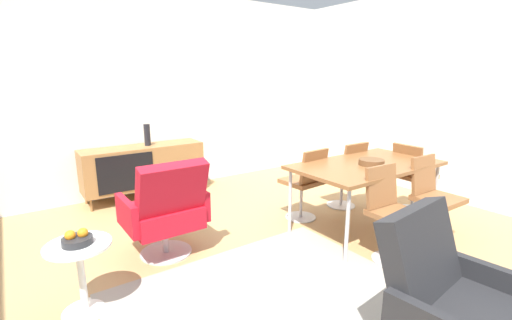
% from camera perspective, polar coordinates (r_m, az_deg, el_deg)
% --- Properties ---
extents(ground_plane, '(8.32, 8.32, 0.00)m').
position_cam_1_polar(ground_plane, '(3.38, -1.03, -15.80)').
color(ground_plane, tan).
extents(wall_back, '(6.80, 0.12, 2.80)m').
position_cam_1_polar(wall_back, '(5.32, -17.25, 10.10)').
color(wall_back, white).
rests_on(wall_back, ground_plane).
extents(wall_right, '(0.12, 5.60, 2.80)m').
position_cam_1_polar(wall_right, '(5.44, 28.49, 9.17)').
color(wall_right, white).
rests_on(wall_right, ground_plane).
extents(sideboard, '(1.60, 0.45, 0.72)m').
position_cam_1_polar(sideboard, '(5.11, -17.51, -0.94)').
color(sideboard, olive).
rests_on(sideboard, ground_plane).
extents(vase_cobalt, '(0.08, 0.08, 0.29)m').
position_cam_1_polar(vase_cobalt, '(5.05, -17.02, 3.87)').
color(vase_cobalt, black).
rests_on(vase_cobalt, sideboard).
extents(dining_table, '(1.60, 0.90, 0.74)m').
position_cam_1_polar(dining_table, '(3.96, 17.24, -1.12)').
color(dining_table, brown).
rests_on(dining_table, ground_plane).
extents(wooden_bowl_on_table, '(0.26, 0.26, 0.06)m').
position_cam_1_polar(wooden_bowl_on_table, '(3.89, 17.98, -0.33)').
color(wooden_bowl_on_table, brown).
rests_on(wooden_bowl_on_table, dining_table).
extents(dining_chair_far_end, '(0.44, 0.42, 0.86)m').
position_cam_1_polar(dining_chair_far_end, '(4.74, 23.67, -2.19)').
color(dining_chair_far_end, brown).
rests_on(dining_chair_far_end, ground_plane).
extents(dining_chair_front_right, '(0.41, 0.43, 0.86)m').
position_cam_1_polar(dining_chair_front_right, '(4.02, 26.42, -5.12)').
color(dining_chair_front_right, brown).
rests_on(dining_chair_front_right, ground_plane).
extents(dining_chair_back_left, '(0.43, 0.45, 0.86)m').
position_cam_1_polar(dining_chair_back_left, '(4.14, 7.94, -3.32)').
color(dining_chair_back_left, brown).
rests_on(dining_chair_back_left, ground_plane).
extents(dining_chair_front_left, '(0.42, 0.44, 0.86)m').
position_cam_1_polar(dining_chair_front_left, '(3.45, 20.75, -7.52)').
color(dining_chair_front_left, brown).
rests_on(dining_chair_front_left, ground_plane).
extents(dining_chair_back_right, '(0.41, 0.43, 0.86)m').
position_cam_1_polar(dining_chair_back_right, '(4.62, 14.27, -1.83)').
color(dining_chair_back_right, brown).
rests_on(dining_chair_back_right, ground_plane).
extents(lounge_chair_red, '(0.72, 0.66, 0.95)m').
position_cam_1_polar(lounge_chair_red, '(3.36, -14.19, -7.60)').
color(lounge_chair_red, red).
rests_on(lounge_chair_red, ground_plane).
extents(armchair_black_shell, '(0.77, 0.71, 0.95)m').
position_cam_1_polar(armchair_black_shell, '(2.29, 28.40, -19.37)').
color(armchair_black_shell, '#262628').
rests_on(armchair_black_shell, ground_plane).
extents(side_table_round, '(0.44, 0.44, 0.52)m').
position_cam_1_polar(side_table_round, '(2.88, -26.21, -15.52)').
color(side_table_round, white).
rests_on(side_table_round, ground_plane).
extents(fruit_bowl, '(0.20, 0.20, 0.11)m').
position_cam_1_polar(fruit_bowl, '(2.78, -26.71, -11.23)').
color(fruit_bowl, '#262628').
rests_on(fruit_bowl, side_table_round).
extents(area_rug, '(2.20, 1.70, 0.01)m').
position_cam_1_polar(area_rug, '(2.88, 2.32, -21.46)').
color(area_rug, gray).
rests_on(area_rug, ground_plane).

